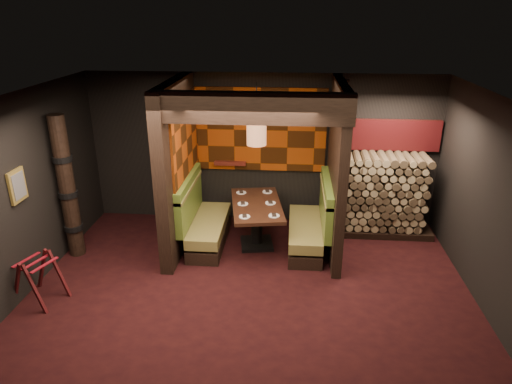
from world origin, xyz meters
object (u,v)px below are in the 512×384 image
object	(u,v)px
firewood_stack	(386,195)
booth_bench_left	(203,222)
luggage_rack	(38,277)
dining_table	(257,216)
totem_column	(67,189)
booth_bench_right	(311,226)
pendant_lamp	(256,131)

from	to	relation	value
firewood_stack	booth_bench_left	bearing A→B (deg)	-167.83
luggage_rack	dining_table	bearing A→B (deg)	32.25
luggage_rack	totem_column	distance (m)	1.56
booth_bench_right	totem_column	size ratio (longest dim) A/B	0.67
firewood_stack	booth_bench_right	bearing A→B (deg)	-152.65
firewood_stack	luggage_rack	bearing A→B (deg)	-153.88
luggage_rack	booth_bench_left	bearing A→B (deg)	43.06
dining_table	firewood_stack	size ratio (longest dim) A/B	0.94
booth_bench_right	dining_table	distance (m)	0.96
booth_bench_left	luggage_rack	size ratio (longest dim) A/B	2.00
totem_column	booth_bench_left	bearing A→B (deg)	14.75
booth_bench_left	firewood_stack	world-z (taller)	firewood_stack
booth_bench_left	booth_bench_right	bearing A→B (deg)	0.00
booth_bench_right	totem_column	bearing A→B (deg)	-172.14
booth_bench_right	totem_column	xyz separation A→B (m)	(-3.98, -0.55, 0.79)
dining_table	luggage_rack	bearing A→B (deg)	-147.75
luggage_rack	firewood_stack	bearing A→B (deg)	26.12
luggage_rack	totem_column	bearing A→B (deg)	93.45
pendant_lamp	totem_column	xyz separation A→B (m)	(-3.03, -0.49, -0.90)
booth_bench_left	dining_table	distance (m)	0.96
totem_column	firewood_stack	distance (m)	5.50
totem_column	firewood_stack	world-z (taller)	totem_column
booth_bench_right	dining_table	world-z (taller)	booth_bench_right
totem_column	booth_bench_right	bearing A→B (deg)	7.86
pendant_lamp	firewood_stack	world-z (taller)	pendant_lamp
dining_table	pendant_lamp	world-z (taller)	pendant_lamp
luggage_rack	firewood_stack	distance (m)	5.87
booth_bench_right	firewood_stack	world-z (taller)	firewood_stack
luggage_rack	firewood_stack	size ratio (longest dim) A/B	0.46
booth_bench_right	luggage_rack	world-z (taller)	booth_bench_right
booth_bench_left	firewood_stack	size ratio (longest dim) A/B	0.92
pendant_lamp	booth_bench_left	bearing A→B (deg)	176.23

